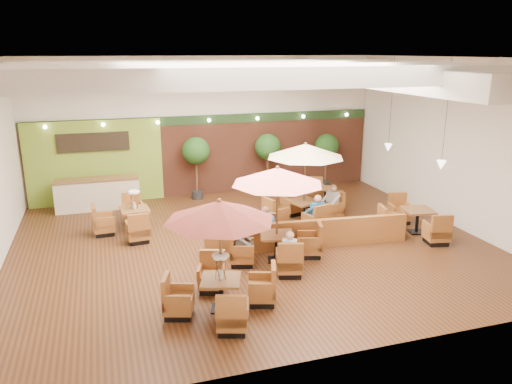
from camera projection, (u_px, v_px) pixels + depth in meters
name	position (u px, v px, depth m)	size (l,w,h in m)	color
room	(247.00, 120.00, 15.38)	(14.04, 14.00, 5.52)	#381E0F
service_counter	(98.00, 194.00, 18.44)	(3.00, 0.75, 1.18)	beige
booth_divider	(308.00, 234.00, 14.82)	(6.21, 0.18, 0.86)	brown
table_0	(220.00, 236.00, 10.89)	(2.73, 2.73, 2.65)	brown
table_1	(277.00, 197.00, 13.52)	(2.82, 2.82, 2.73)	brown
table_2	(305.00, 169.00, 16.53)	(2.89, 2.89, 2.81)	brown
table_3	(127.00, 219.00, 16.09)	(1.80, 2.66, 1.56)	brown
table_4	(409.00, 223.00, 15.99)	(1.91, 2.77, 1.00)	brown
table_5	(319.00, 197.00, 19.00)	(1.66, 2.37, 0.84)	brown
topiary_0	(196.00, 153.00, 19.36)	(1.07, 1.07, 2.48)	black
topiary_1	(268.00, 149.00, 20.22)	(1.06, 1.06, 2.47)	black
topiary_2	(327.00, 148.00, 21.00)	(1.00, 1.00, 2.33)	black
diner_0	(290.00, 248.00, 12.90)	(0.44, 0.41, 0.79)	silver
diner_1	(265.00, 223.00, 14.74)	(0.45, 0.41, 0.81)	#286BAD
diner_2	(242.00, 240.00, 13.54)	(0.38, 0.41, 0.75)	slate
diner_3	(317.00, 211.00, 15.89)	(0.45, 0.39, 0.85)	#286BAD
diner_4	(332.00, 199.00, 17.13)	(0.42, 0.45, 0.82)	silver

